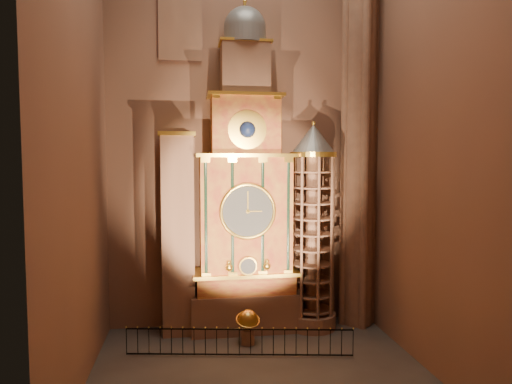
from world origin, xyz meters
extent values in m
plane|color=#383330|center=(0.00, 0.00, 0.00)|extent=(14.00, 14.00, 0.00)
plane|color=#90624D|center=(0.00, 6.00, 11.00)|extent=(22.00, 0.00, 22.00)
plane|color=#90624D|center=(-7.00, 0.00, 11.00)|extent=(0.00, 22.00, 22.00)
plane|color=#90624D|center=(7.00, 0.00, 11.00)|extent=(0.00, 22.00, 22.00)
cube|color=#8C634C|center=(0.00, 5.00, 1.00)|extent=(5.60, 2.20, 2.00)
cube|color=maroon|center=(0.00, 5.00, 2.50)|extent=(5.00, 2.00, 1.00)
cube|color=yellow|center=(0.00, 4.95, 3.05)|extent=(5.40, 2.30, 0.18)
cube|color=maroon|center=(0.00, 5.00, 6.00)|extent=(4.60, 2.00, 6.00)
cylinder|color=black|center=(-2.05, 4.14, 6.00)|extent=(0.32, 0.32, 5.60)
cylinder|color=black|center=(-0.75, 4.14, 6.00)|extent=(0.32, 0.32, 5.60)
cylinder|color=black|center=(0.75, 4.14, 6.00)|extent=(0.32, 0.32, 5.60)
cylinder|color=black|center=(2.05, 4.14, 6.00)|extent=(0.32, 0.32, 5.60)
cube|color=yellow|center=(0.00, 4.95, 9.05)|extent=(5.00, 2.25, 0.18)
cylinder|color=#2D3033|center=(0.00, 3.99, 6.30)|extent=(2.60, 0.12, 2.60)
torus|color=yellow|center=(0.00, 3.94, 6.30)|extent=(2.80, 0.16, 2.80)
cylinder|color=yellow|center=(0.00, 3.84, 3.60)|extent=(0.90, 0.10, 0.90)
sphere|color=yellow|center=(-0.95, 3.89, 3.55)|extent=(0.36, 0.36, 0.36)
sphere|color=yellow|center=(0.95, 3.89, 3.55)|extent=(0.36, 0.36, 0.36)
cube|color=maroon|center=(0.00, 5.00, 10.50)|extent=(3.40, 1.80, 3.00)
sphere|color=#0C163D|center=(0.00, 4.09, 10.30)|extent=(0.80, 0.80, 0.80)
cube|color=yellow|center=(0.00, 4.95, 12.05)|extent=(3.80, 2.00, 0.15)
cube|color=#8C634C|center=(0.00, 5.00, 13.30)|extent=(2.40, 1.60, 2.60)
sphere|color=slate|center=(0.00, 5.00, 15.40)|extent=(2.10, 2.10, 2.10)
cylinder|color=yellow|center=(0.00, 5.00, 16.30)|extent=(0.14, 0.14, 0.80)
cube|color=#8C634C|center=(-3.40, 5.00, 5.00)|extent=(1.60, 1.40, 10.00)
cube|color=yellow|center=(-3.40, 4.58, 3.00)|extent=(1.35, 0.10, 2.10)
cube|color=#4B2314|center=(-3.40, 4.52, 3.00)|extent=(1.05, 0.04, 1.75)
cube|color=yellow|center=(-3.40, 4.58, 5.60)|extent=(1.35, 0.10, 2.10)
cube|color=#4B2314|center=(-3.40, 4.52, 5.60)|extent=(1.05, 0.04, 1.75)
cube|color=yellow|center=(-3.40, 4.58, 8.20)|extent=(1.35, 0.10, 2.10)
cube|color=#4B2314|center=(-3.40, 4.52, 8.20)|extent=(1.05, 0.04, 1.75)
cube|color=yellow|center=(-3.40, 5.00, 10.10)|extent=(1.80, 1.60, 0.20)
cylinder|color=#8C634C|center=(3.50, 4.70, 0.40)|extent=(2.50, 2.50, 0.80)
cylinder|color=#8C634C|center=(3.50, 4.70, 4.90)|extent=(0.70, 0.70, 8.20)
cylinder|color=yellow|center=(3.50, 4.70, 9.10)|extent=(2.40, 2.40, 0.25)
cone|color=slate|center=(3.50, 4.70, 9.90)|extent=(2.30, 2.30, 1.50)
sphere|color=yellow|center=(3.50, 4.70, 10.70)|extent=(0.20, 0.20, 0.20)
cylinder|color=#8C634C|center=(6.10, 5.00, 11.00)|extent=(1.60, 1.60, 22.00)
cylinder|color=#8C634C|center=(6.90, 5.00, 11.00)|extent=(0.44, 0.44, 22.00)
cylinder|color=#8C634C|center=(5.30, 5.00, 11.00)|extent=(0.44, 0.44, 22.00)
cylinder|color=#8C634C|center=(6.10, 5.80, 11.00)|extent=(0.44, 0.44, 22.00)
cylinder|color=#8C634C|center=(6.10, 4.20, 11.00)|extent=(0.44, 0.44, 22.00)
cube|color=navy|center=(-3.20, 5.94, 16.50)|extent=(2.00, 0.10, 5.00)
cube|color=#8C634C|center=(-3.20, 5.88, 16.50)|extent=(2.20, 0.06, 5.20)
cylinder|color=#8C634C|center=(-0.13, 3.00, 0.37)|extent=(0.63, 0.63, 0.74)
sphere|color=gold|center=(-0.13, 3.00, 1.21)|extent=(0.95, 0.95, 0.95)
torus|color=gold|center=(-0.13, 3.00, 1.21)|extent=(1.29, 1.23, 0.51)
cube|color=black|center=(-0.70, 1.67, 1.26)|extent=(10.04, 1.74, 0.05)
cube|color=black|center=(-0.70, 1.67, 0.11)|extent=(10.04, 1.74, 0.05)
camera|label=1|loc=(-2.94, -18.10, 8.81)|focal=32.00mm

